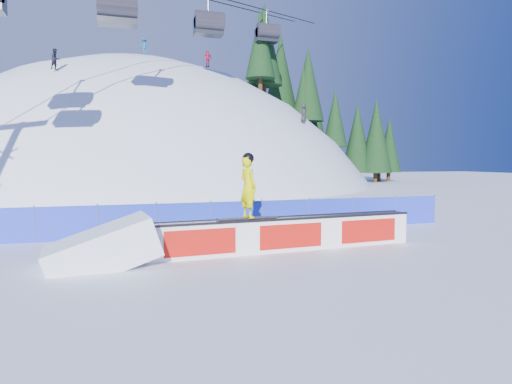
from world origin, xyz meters
name	(u,v)px	position (x,y,z in m)	size (l,w,h in m)	color
ground	(209,261)	(0.00, 0.00, 0.00)	(160.00, 160.00, 0.00)	white
snow_hill	(139,336)	(0.00, 42.00, -18.00)	(64.00, 64.00, 64.00)	white
treeline	(326,104)	(22.94, 39.63, 9.67)	(21.26, 13.26, 20.73)	#332214
safety_fence	(184,219)	(0.00, 4.50, 0.60)	(22.05, 0.05, 1.30)	#1F36D0
rail_box	(287,234)	(2.59, 0.74, 0.51)	(8.64, 1.29, 1.03)	white
snow_ramp	(102,266)	(-2.77, 0.31, 0.00)	(2.75, 1.83, 1.03)	white
snowboarder	(248,186)	(1.32, 0.64, 1.99)	(1.89, 0.76, 1.95)	black
distant_skiers	(172,66)	(3.00, 31.39, 11.55)	(22.09, 9.80, 8.72)	black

